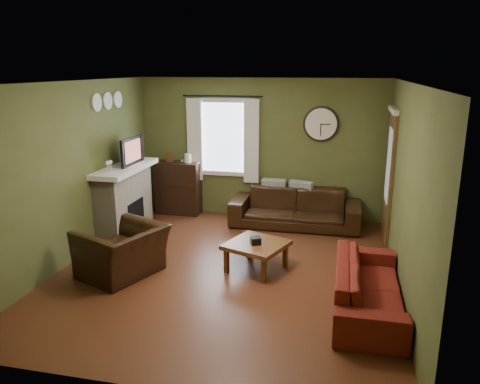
% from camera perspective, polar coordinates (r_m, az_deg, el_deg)
% --- Properties ---
extents(floor, '(4.60, 5.20, 0.00)m').
position_cam_1_polar(floor, '(6.72, -1.60, -9.50)').
color(floor, '#552A18').
rests_on(floor, ground).
extents(ceiling, '(4.60, 5.20, 0.00)m').
position_cam_1_polar(ceiling, '(6.12, -1.78, 13.24)').
color(ceiling, white).
rests_on(ceiling, ground).
extents(wall_left, '(0.00, 5.20, 2.60)m').
position_cam_1_polar(wall_left, '(7.20, -19.73, 2.20)').
color(wall_left, '#4E5629').
rests_on(wall_left, ground).
extents(wall_right, '(0.00, 5.20, 2.60)m').
position_cam_1_polar(wall_right, '(6.16, 19.54, 0.14)').
color(wall_right, '#4E5629').
rests_on(wall_right, ground).
extents(wall_back, '(4.60, 0.00, 2.60)m').
position_cam_1_polar(wall_back, '(8.78, 2.51, 5.26)').
color(wall_back, '#4E5629').
rests_on(wall_back, ground).
extents(wall_front, '(4.60, 0.00, 2.60)m').
position_cam_1_polar(wall_front, '(3.95, -11.10, -7.48)').
color(wall_front, '#4E5629').
rests_on(wall_front, ground).
extents(fireplace, '(0.40, 1.40, 1.10)m').
position_cam_1_polar(fireplace, '(8.25, -13.90, -1.16)').
color(fireplace, tan).
rests_on(fireplace, floor).
extents(firebox, '(0.04, 0.60, 0.55)m').
position_cam_1_polar(firebox, '(8.24, -12.61, -2.92)').
color(firebox, black).
rests_on(firebox, fireplace).
extents(mantel, '(0.58, 1.60, 0.08)m').
position_cam_1_polar(mantel, '(8.10, -13.97, 2.83)').
color(mantel, white).
rests_on(mantel, fireplace).
extents(tv, '(0.08, 0.60, 0.35)m').
position_cam_1_polar(tv, '(8.18, -13.48, 4.51)').
color(tv, black).
rests_on(tv, mantel).
extents(tv_screen, '(0.02, 0.62, 0.36)m').
position_cam_1_polar(tv_screen, '(8.14, -12.99, 4.89)').
color(tv_screen, '#994C3F').
rests_on(tv_screen, mantel).
extents(medallion_left, '(0.28, 0.28, 0.03)m').
position_cam_1_polar(medallion_left, '(7.74, -17.07, 10.39)').
color(medallion_left, white).
rests_on(medallion_left, wall_left).
extents(medallion_mid, '(0.28, 0.28, 0.03)m').
position_cam_1_polar(medallion_mid, '(8.04, -15.84, 10.63)').
color(medallion_mid, white).
rests_on(medallion_mid, wall_left).
extents(medallion_right, '(0.28, 0.28, 0.03)m').
position_cam_1_polar(medallion_right, '(8.35, -14.70, 10.85)').
color(medallion_right, white).
rests_on(medallion_right, wall_left).
extents(window_pane, '(1.00, 0.02, 1.30)m').
position_cam_1_polar(window_pane, '(8.88, -1.98, 6.68)').
color(window_pane, silver).
rests_on(window_pane, wall_back).
extents(curtain_rod, '(0.03, 0.03, 1.50)m').
position_cam_1_polar(curtain_rod, '(8.71, -2.19, 11.60)').
color(curtain_rod, black).
rests_on(curtain_rod, wall_back).
extents(curtain_left, '(0.28, 0.04, 1.55)m').
position_cam_1_polar(curtain_left, '(8.95, -5.57, 6.36)').
color(curtain_left, silver).
rests_on(curtain_left, wall_back).
extents(curtain_right, '(0.28, 0.04, 1.55)m').
position_cam_1_polar(curtain_right, '(8.67, 1.40, 6.14)').
color(curtain_right, silver).
rests_on(curtain_right, wall_back).
extents(wall_clock, '(0.64, 0.06, 0.64)m').
position_cam_1_polar(wall_clock, '(8.54, 9.85, 8.16)').
color(wall_clock, white).
rests_on(wall_clock, wall_back).
extents(door, '(0.05, 0.90, 2.10)m').
position_cam_1_polar(door, '(8.00, 17.72, 1.75)').
color(door, brown).
rests_on(door, floor).
extents(bookshelf, '(0.86, 0.36, 1.02)m').
position_cam_1_polar(bookshelf, '(9.17, -7.54, 0.50)').
color(bookshelf, black).
rests_on(bookshelf, floor).
extents(book, '(0.22, 0.27, 0.02)m').
position_cam_1_polar(book, '(9.18, -7.17, 3.43)').
color(book, brown).
rests_on(book, bookshelf).
extents(sofa_brown, '(2.29, 0.90, 0.67)m').
position_cam_1_polar(sofa_brown, '(8.46, 6.74, -1.94)').
color(sofa_brown, black).
rests_on(sofa_brown, floor).
extents(pillow_left, '(0.45, 0.25, 0.43)m').
position_cam_1_polar(pillow_left, '(8.67, 7.49, -0.07)').
color(pillow_left, '#949C9D').
rests_on(pillow_left, sofa_brown).
extents(pillow_right, '(0.45, 0.18, 0.44)m').
position_cam_1_polar(pillow_right, '(8.75, 4.19, 0.17)').
color(pillow_right, '#949C9D').
rests_on(pillow_right, sofa_brown).
extents(sofa_red, '(0.77, 1.96, 0.57)m').
position_cam_1_polar(sofa_red, '(5.83, 15.35, -10.99)').
color(sofa_red, maroon).
rests_on(sofa_red, floor).
extents(armchair, '(1.25, 1.33, 0.69)m').
position_cam_1_polar(armchair, '(6.65, -14.15, -7.03)').
color(armchair, black).
rests_on(armchair, floor).
extents(coffee_table, '(0.98, 0.98, 0.40)m').
position_cam_1_polar(coffee_table, '(6.66, 2.01, -7.83)').
color(coffee_table, brown).
rests_on(coffee_table, floor).
extents(tissue_box, '(0.17, 0.17, 0.10)m').
position_cam_1_polar(tissue_box, '(6.54, 1.93, -6.41)').
color(tissue_box, black).
rests_on(tissue_box, coffee_table).
extents(wine_glass_a, '(0.07, 0.07, 0.19)m').
position_cam_1_polar(wine_glass_a, '(7.57, -15.82, 2.93)').
color(wine_glass_a, white).
rests_on(wine_glass_a, mantel).
extents(wine_glass_b, '(0.07, 0.07, 0.19)m').
position_cam_1_polar(wine_glass_b, '(7.64, -15.50, 3.05)').
color(wine_glass_b, white).
rests_on(wine_glass_b, mantel).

